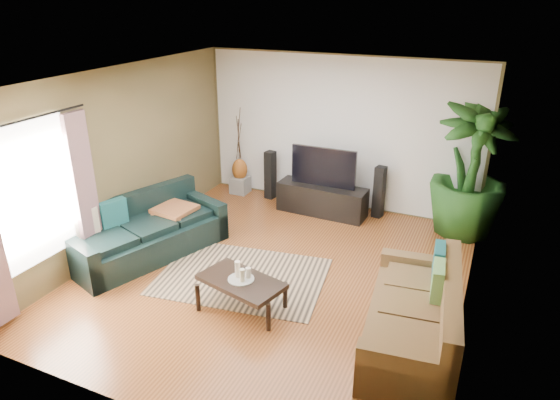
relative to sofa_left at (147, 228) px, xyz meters
The scene contains 27 objects.
floor 2.03m from the sofa_left, ahead, with size 5.50×5.50×0.00m, color brown.
ceiling 3.02m from the sofa_left, ahead, with size 5.50×5.50×0.00m, color white.
wall_back 3.69m from the sofa_left, 56.51° to the left, with size 5.00×5.00×0.00m, color brown.
wall_front 3.33m from the sofa_left, 51.89° to the right, with size 5.00×5.00×0.00m, color brown.
wall_left 1.09m from the sofa_left, 156.08° to the left, with size 5.50×5.50×0.00m, color brown.
wall_right 4.57m from the sofa_left, ahead, with size 5.50×5.50×0.00m, color brown.
backwall_panel 3.69m from the sofa_left, 56.42° to the left, with size 4.90×4.90×0.00m, color white.
window_pane 1.75m from the sofa_left, 110.33° to the right, with size 1.80×1.80×0.00m, color white.
curtain_far 1.06m from the sofa_left, 126.50° to the right, with size 0.08×0.35×2.20m, color gray.
curtain_rod 2.36m from the sofa_left, 108.46° to the right, with size 0.03×0.03×1.90m, color black.
sofa_left is the anchor object (origin of this frame).
sofa_right 4.01m from the sofa_left, ahead, with size 2.06×0.93×0.85m, color brown.
area_rug 1.65m from the sofa_left, ahead, with size 2.26×1.60×0.01m, color tan.
coffee_table 2.08m from the sofa_left, 19.30° to the right, with size 1.04×0.57×0.43m, color black.
candle_tray 2.07m from the sofa_left, 19.30° to the right, with size 0.32×0.32×0.01m, color #9A9B95.
candle_tall 2.01m from the sofa_left, 19.06° to the right, with size 0.07×0.07×0.21m, color white.
candle_mid 2.13m from the sofa_left, 19.96° to the right, with size 0.07×0.07×0.16m, color white.
candle_short 2.12m from the sofa_left, 17.14° to the right, with size 0.07×0.07×0.13m, color beige.
tv_stand 3.09m from the sofa_left, 52.56° to the left, with size 1.57×0.47×0.52m, color black.
television 3.14m from the sofa_left, 52.79° to the left, with size 1.15×0.06×0.68m, color black.
speaker_left 2.83m from the sofa_left, 74.85° to the left, with size 0.17×0.18×0.92m, color black.
speaker_right 3.93m from the sofa_left, 44.13° to the left, with size 0.17×0.18×0.92m, color black.
potted_plant 5.05m from the sofa_left, 32.43° to the left, with size 1.20×1.20×2.15m, color #194316.
plant_pot 5.01m from the sofa_left, 32.43° to the left, with size 0.40×0.40×0.31m, color black.
pedestal 2.75m from the sofa_left, 88.18° to the left, with size 0.33×0.33×0.33m, color gray.
vase 2.74m from the sofa_left, 88.18° to the left, with size 0.30×0.30×0.42m, color #9A531C.
side_table 0.54m from the sofa_left, 71.58° to the left, with size 0.56×0.56×0.59m, color brown.
Camera 1 is at (2.55, -5.48, 3.68)m, focal length 32.00 mm.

